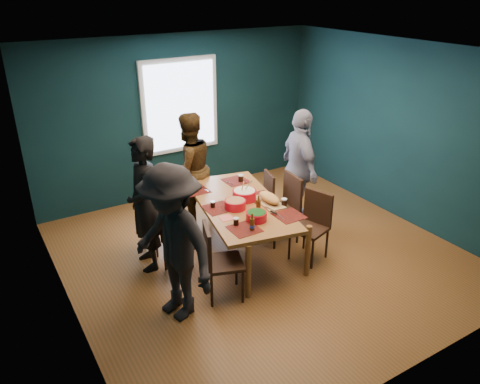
# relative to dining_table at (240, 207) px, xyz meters

# --- Properties ---
(room) EXTENTS (5.01, 5.01, 2.71)m
(room) POSITION_rel_dining_table_xyz_m (0.22, 0.07, 0.68)
(room) COLOR brown
(room) RESTS_ON ground
(dining_table) EXTENTS (1.37, 2.16, 0.76)m
(dining_table) POSITION_rel_dining_table_xyz_m (0.00, 0.00, 0.00)
(dining_table) COLOR brown
(dining_table) RESTS_ON floor
(chair_left_far) EXTENTS (0.42, 0.42, 0.87)m
(chair_left_far) POSITION_rel_dining_table_xyz_m (-0.96, 0.65, -0.18)
(chair_left_far) COLOR black
(chair_left_far) RESTS_ON floor
(chair_left_mid) EXTENTS (0.43, 0.43, 0.91)m
(chair_left_mid) POSITION_rel_dining_table_xyz_m (-0.96, -0.05, -0.16)
(chair_left_mid) COLOR black
(chair_left_mid) RESTS_ON floor
(chair_left_near) EXTENTS (0.54, 0.54, 0.94)m
(chair_left_near) POSITION_rel_dining_table_xyz_m (-0.75, -0.72, -0.14)
(chair_left_near) COLOR black
(chair_left_near) RESTS_ON floor
(chair_right_far) EXTENTS (0.46, 0.46, 0.84)m
(chair_right_far) POSITION_rel_dining_table_xyz_m (0.72, 0.50, -0.20)
(chair_right_far) COLOR black
(chair_right_far) RESTS_ON floor
(chair_right_mid) EXTENTS (0.48, 0.48, 0.98)m
(chair_right_mid) POSITION_rel_dining_table_xyz_m (0.76, -0.02, -0.12)
(chair_right_mid) COLOR black
(chair_right_mid) RESTS_ON floor
(chair_right_near) EXTENTS (0.53, 0.53, 0.93)m
(chair_right_near) POSITION_rel_dining_table_xyz_m (0.79, -0.59, -0.15)
(chair_right_near) COLOR black
(chair_right_near) RESTS_ON floor
(person_far_left) EXTENTS (0.49, 0.69, 1.77)m
(person_far_left) POSITION_rel_dining_table_xyz_m (-1.19, 0.35, 0.20)
(person_far_left) COLOR black
(person_far_left) RESTS_ON floor
(person_back) EXTENTS (0.91, 0.75, 1.71)m
(person_back) POSITION_rel_dining_table_xyz_m (-0.14, 1.25, 0.17)
(person_back) COLOR black
(person_back) RESTS_ON floor
(person_right) EXTENTS (0.67, 1.11, 1.78)m
(person_right) POSITION_rel_dining_table_xyz_m (1.26, 0.33, 0.20)
(person_right) COLOR white
(person_right) RESTS_ON floor
(person_near_left) EXTENTS (0.96, 1.30, 1.80)m
(person_near_left) POSITION_rel_dining_table_xyz_m (-1.28, -0.74, 0.21)
(person_near_left) COLOR black
(person_near_left) RESTS_ON floor
(bowl_salad) EXTENTS (0.28, 0.28, 0.12)m
(bowl_salad) POSITION_rel_dining_table_xyz_m (-0.14, -0.12, 0.13)
(bowl_salad) COLOR red
(bowl_salad) RESTS_ON dining_table
(bowl_dumpling) EXTENTS (0.32, 0.32, 0.30)m
(bowl_dumpling) POSITION_rel_dining_table_xyz_m (0.11, 0.05, 0.14)
(bowl_dumpling) COLOR red
(bowl_dumpling) RESTS_ON dining_table
(bowl_herbs) EXTENTS (0.26, 0.26, 0.11)m
(bowl_herbs) POSITION_rel_dining_table_xyz_m (-0.08, -0.53, 0.13)
(bowl_herbs) COLOR red
(bowl_herbs) RESTS_ON dining_table
(cutting_board) EXTENTS (0.32, 0.63, 0.14)m
(cutting_board) POSITION_rel_dining_table_xyz_m (0.33, -0.22, 0.13)
(cutting_board) COLOR tan
(cutting_board) RESTS_ON dining_table
(small_bowl) EXTENTS (0.13, 0.13, 0.05)m
(small_bowl) POSITION_rel_dining_table_xyz_m (-0.36, 0.64, 0.10)
(small_bowl) COLOR black
(small_bowl) RESTS_ON dining_table
(beer_bottle_a) EXTENTS (0.06, 0.06, 0.22)m
(beer_bottle_a) POSITION_rel_dining_table_xyz_m (-0.26, -0.72, 0.15)
(beer_bottle_a) COLOR #4A2B0D
(beer_bottle_a) RESTS_ON dining_table
(beer_bottle_b) EXTENTS (0.06, 0.06, 0.23)m
(beer_bottle_b) POSITION_rel_dining_table_xyz_m (0.06, -0.36, 0.16)
(beer_bottle_b) COLOR #4A2B0D
(beer_bottle_b) RESTS_ON dining_table
(cola_glass_a) EXTENTS (0.07, 0.07, 0.10)m
(cola_glass_a) POSITION_rel_dining_table_xyz_m (-0.36, -0.51, 0.12)
(cola_glass_a) COLOR black
(cola_glass_a) RESTS_ON dining_table
(cola_glass_b) EXTENTS (0.07, 0.07, 0.10)m
(cola_glass_b) POSITION_rel_dining_table_xyz_m (0.44, -0.39, 0.13)
(cola_glass_b) COLOR black
(cola_glass_b) RESTS_ON dining_table
(cola_glass_c) EXTENTS (0.08, 0.08, 0.11)m
(cola_glass_c) POSITION_rel_dining_table_xyz_m (0.38, 0.59, 0.13)
(cola_glass_c) COLOR black
(cola_glass_c) RESTS_ON dining_table
(cola_glass_d) EXTENTS (0.06, 0.06, 0.09)m
(cola_glass_d) POSITION_rel_dining_table_xyz_m (-0.37, 0.06, 0.12)
(cola_glass_d) COLOR black
(cola_glass_d) RESTS_ON dining_table
(napkin_a) EXTENTS (0.16, 0.16, 0.00)m
(napkin_a) POSITION_rel_dining_table_xyz_m (0.36, 0.06, 0.07)
(napkin_a) COLOR #DC615C
(napkin_a) RESTS_ON dining_table
(napkin_b) EXTENTS (0.17, 0.17, 0.00)m
(napkin_b) POSITION_rel_dining_table_xyz_m (-0.37, -0.29, 0.07)
(napkin_b) COLOR #DC615C
(napkin_b) RESTS_ON dining_table
(napkin_c) EXTENTS (0.19, 0.19, 0.00)m
(napkin_c) POSITION_rel_dining_table_xyz_m (0.38, -0.66, 0.07)
(napkin_c) COLOR #DC615C
(napkin_c) RESTS_ON dining_table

